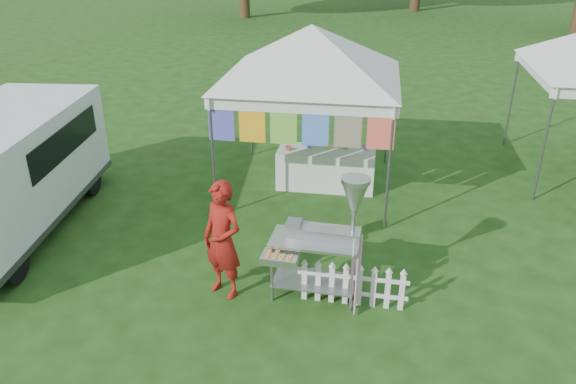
# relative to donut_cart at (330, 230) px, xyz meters

# --- Properties ---
(ground) EXTENTS (120.00, 120.00, 0.00)m
(ground) POSITION_rel_donut_cart_xyz_m (-0.68, -0.05, -1.03)
(ground) COLOR #1D4012
(ground) RESTS_ON ground
(canopy_main) EXTENTS (4.24, 4.24, 3.45)m
(canopy_main) POSITION_rel_donut_cart_xyz_m (-0.68, 3.44, 1.95)
(canopy_main) COLOR #59595E
(canopy_main) RESTS_ON ground
(donut_cart) EXTENTS (1.30, 0.82, 1.75)m
(donut_cart) POSITION_rel_donut_cart_xyz_m (0.00, 0.00, 0.00)
(donut_cart) COLOR gray
(donut_cart) RESTS_ON ground
(vendor) EXTENTS (0.71, 0.62, 1.64)m
(vendor) POSITION_rel_donut_cart_xyz_m (-1.37, -0.10, -0.21)
(vendor) COLOR maroon
(vendor) RESTS_ON ground
(cargo_van) EXTENTS (2.19, 4.59, 1.85)m
(cargo_van) POSITION_rel_donut_cart_xyz_m (-5.26, 1.13, -0.04)
(cargo_van) COLOR white
(cargo_van) RESTS_ON ground
(picket_fence) EXTENTS (1.44, 0.07, 0.56)m
(picket_fence) POSITION_rel_donut_cart_xyz_m (0.33, -0.10, -0.74)
(picket_fence) COLOR white
(picket_fence) RESTS_ON ground
(display_table) EXTENTS (1.80, 0.70, 0.73)m
(display_table) POSITION_rel_donut_cart_xyz_m (-0.37, 3.50, -0.67)
(display_table) COLOR white
(display_table) RESTS_ON ground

